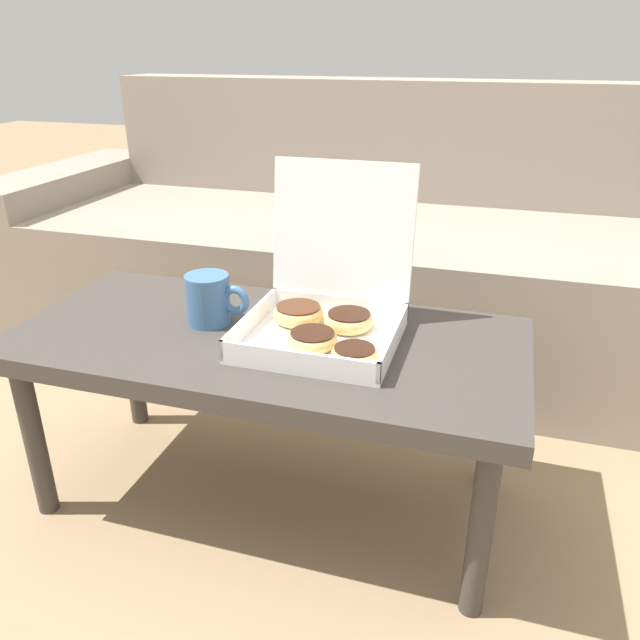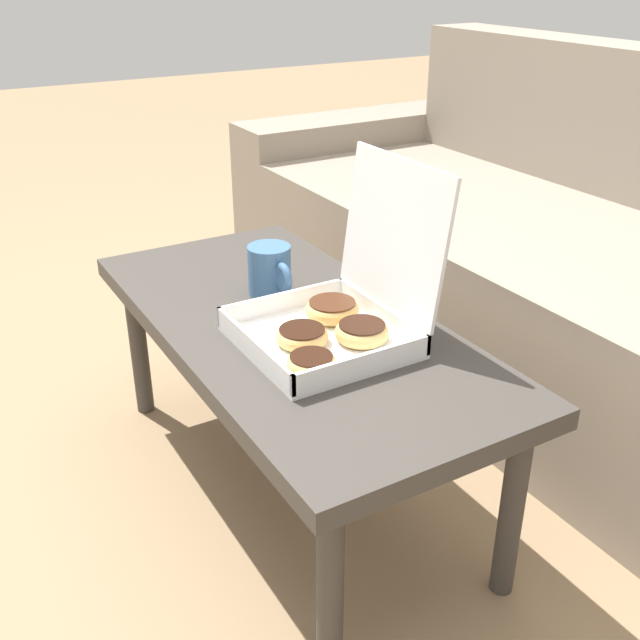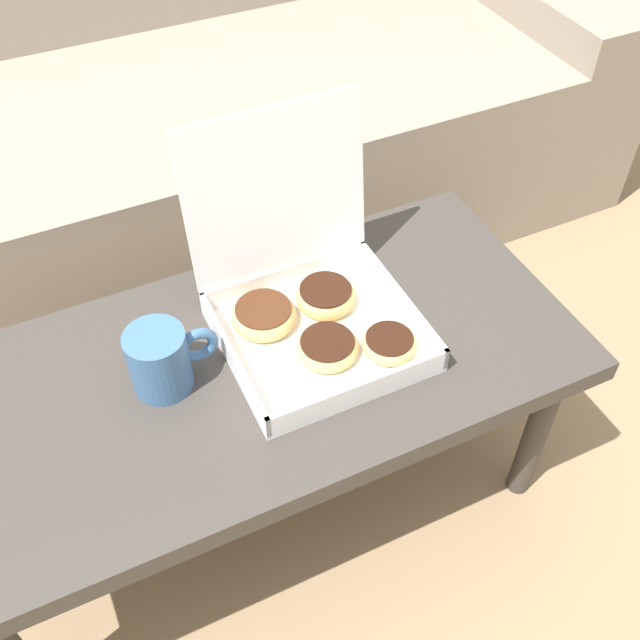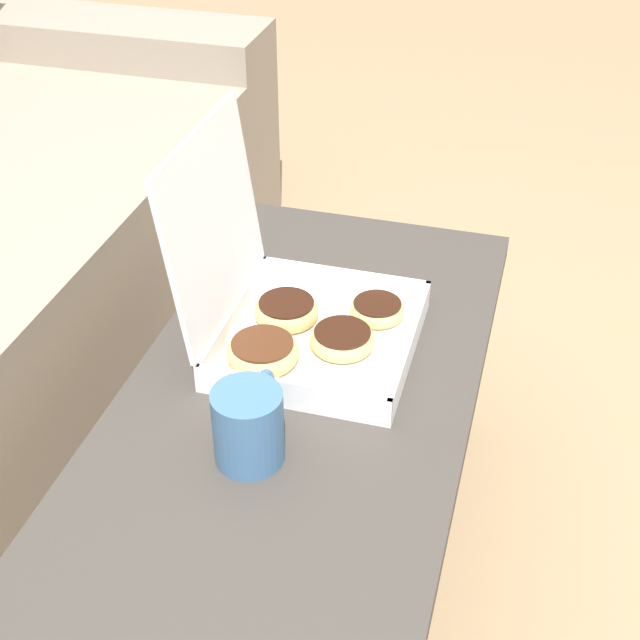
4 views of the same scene
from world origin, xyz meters
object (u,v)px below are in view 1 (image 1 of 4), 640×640
coffee_mug (210,299)px  couch (366,257)px  coffee_table (267,354)px  pastry_box (327,310)px

coffee_mug → couch: bearing=81.5°
coffee_table → coffee_mug: bearing=170.4°
couch → coffee_table: bearing=-90.0°
couch → coffee_table: couch is taller
pastry_box → coffee_mug: (-0.26, -0.02, -0.00)m
coffee_table → coffee_mug: 0.17m
pastry_box → coffee_mug: bearing=-175.9°
couch → coffee_mug: couch is taller
couch → coffee_table: (0.00, -0.93, 0.08)m
coffee_table → coffee_mug: coffee_mug is taller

